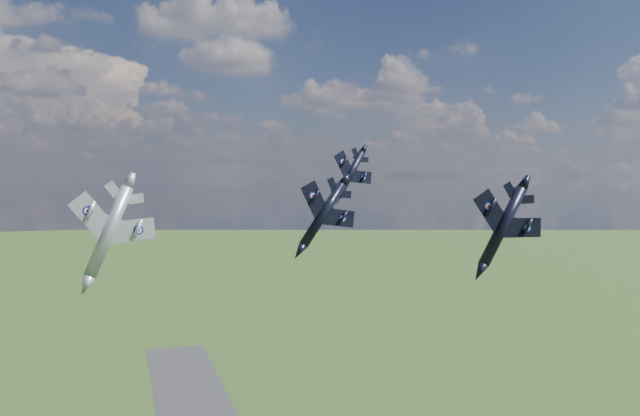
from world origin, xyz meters
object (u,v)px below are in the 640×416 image
object	(u,v)px
jet_high_navy	(350,175)
jet_left_silver	(109,231)
jet_right_navy	(503,226)
jet_lead_navy	(323,214)

from	to	relation	value
jet_high_navy	jet_left_silver	xyz separation A→B (m)	(-39.57, -21.40, -6.95)
jet_right_navy	jet_left_silver	xyz separation A→B (m)	(-41.63, 21.18, -1.21)
jet_right_navy	jet_left_silver	size ratio (longest dim) A/B	0.81
jet_right_navy	jet_lead_navy	bearing A→B (deg)	121.14
jet_high_navy	jet_lead_navy	bearing A→B (deg)	-134.66
jet_lead_navy	jet_right_navy	bearing A→B (deg)	-73.71
jet_high_navy	jet_left_silver	distance (m)	45.52
jet_high_navy	jet_right_navy	bearing A→B (deg)	-98.14
jet_lead_navy	jet_high_navy	size ratio (longest dim) A/B	1.17
jet_right_navy	jet_left_silver	bearing A→B (deg)	161.52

